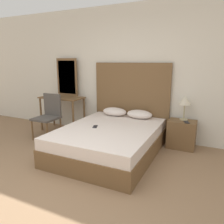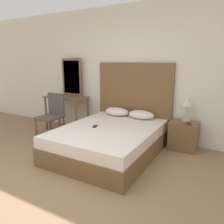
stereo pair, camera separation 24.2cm
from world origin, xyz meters
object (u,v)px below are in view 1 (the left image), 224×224
object	(u,v)px
phone_on_bed	(95,127)
phone_on_nightstand	(187,122)
bed	(110,141)
vanity_desk	(62,103)
nightstand	(181,134)
chair	(49,114)
table_lamp	(185,101)

from	to	relation	value
phone_on_bed	phone_on_nightstand	distance (m)	1.63
bed	phone_on_nightstand	world-z (taller)	phone_on_nightstand
phone_on_bed	vanity_desk	size ratio (longest dim) A/B	0.17
bed	vanity_desk	xyz separation A→B (m)	(-1.57, 0.73, 0.41)
vanity_desk	phone_on_nightstand	bearing A→B (deg)	0.04
phone_on_nightstand	phone_on_bed	bearing A→B (deg)	-150.22
nightstand	phone_on_bed	bearing A→B (deg)	-145.98
vanity_desk	bed	bearing A→B (deg)	-24.82
nightstand	vanity_desk	world-z (taller)	vanity_desk
bed	chair	size ratio (longest dim) A/B	2.17
bed	chair	distance (m)	1.57
phone_on_bed	table_lamp	world-z (taller)	table_lamp
table_lamp	phone_on_bed	bearing A→B (deg)	-144.07
nightstand	phone_on_nightstand	distance (m)	0.29
nightstand	table_lamp	size ratio (longest dim) A/B	1.14
bed	phone_on_nightstand	size ratio (longest dim) A/B	12.09
phone_on_bed	table_lamp	xyz separation A→B (m)	(1.34, 0.97, 0.39)
bed	nightstand	world-z (taller)	nightstand
vanity_desk	chair	bearing A→B (deg)	-84.97
chair	phone_on_bed	bearing A→B (deg)	-13.20
table_lamp	vanity_desk	size ratio (longest dim) A/B	0.47
phone_on_bed	phone_on_nightstand	bearing A→B (deg)	29.78
vanity_desk	chair	size ratio (longest dim) A/B	1.07
nightstand	table_lamp	world-z (taller)	table_lamp
bed	phone_on_bed	world-z (taller)	phone_on_bed
chair	vanity_desk	bearing A→B (deg)	95.03
phone_on_bed	nightstand	distance (m)	1.62
table_lamp	phone_on_nightstand	world-z (taller)	table_lamp
table_lamp	vanity_desk	xyz separation A→B (m)	(-2.67, -0.16, -0.23)
chair	phone_on_nightstand	bearing A→B (deg)	10.62
bed	chair	world-z (taller)	chair
bed	table_lamp	xyz separation A→B (m)	(1.10, 0.89, 0.64)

